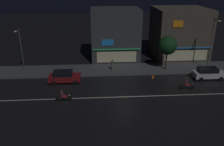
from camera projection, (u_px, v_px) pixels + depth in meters
The scene contains 14 objects.
ground_plane at pixel (125, 97), 28.42m from camera, with size 140.00×140.00×0.00m, color black.
lane_divider_stripe at pixel (125, 97), 28.42m from camera, with size 36.63×0.16×0.01m, color beige.
sidewalk_far at pixel (118, 69), 36.65m from camera, with size 38.56×4.98×0.14m, color #424447.
storefront_left_block at pixel (179, 32), 42.12m from camera, with size 8.94×8.88×8.49m.
storefront_center_block at pixel (115, 34), 40.25m from camera, with size 8.07×6.46×8.65m.
streetlamp_west at pixel (21, 47), 34.16m from camera, with size 0.44×1.64×6.53m.
streetlamp_mid at pixel (212, 40), 35.06m from camera, with size 0.44×1.64×7.77m.
pedestrian_on_sidewalk at pixel (112, 65), 35.90m from camera, with size 0.37×0.37×1.75m.
street_tree at pixel (167, 46), 35.11m from camera, with size 2.83×2.83×5.23m.
parked_car_near_kerb at pixel (208, 73), 33.17m from camera, with size 4.30×1.98×1.67m.
parked_car_trailing at pixel (64, 77), 31.99m from camera, with size 4.30×1.98×1.67m.
motorcycle_lead at pixel (186, 85), 30.10m from camera, with size 1.90×0.60×1.52m.
motorcycle_following at pixel (63, 96), 27.19m from camera, with size 1.90×0.60×1.52m.
traffic_cone at pixel (153, 76), 33.61m from camera, with size 0.36×0.36×0.55m, color orange.
Camera 1 is at (-3.23, -25.05, 13.44)m, focal length 37.74 mm.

